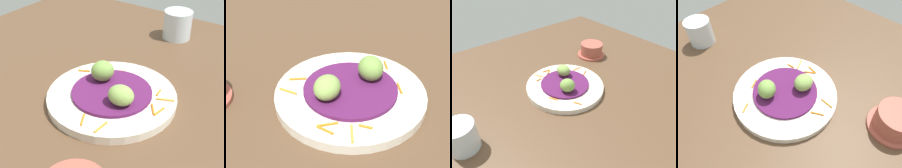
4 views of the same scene
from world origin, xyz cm
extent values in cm
cube|color=brown|center=(0.00, 0.00, 1.00)|extent=(110.00, 110.00, 2.00)
cylinder|color=silver|center=(-2.59, -2.66, 2.90)|extent=(26.83, 26.83, 1.81)
cylinder|color=#51194C|center=(-2.59, -2.66, 4.16)|extent=(16.67, 16.67, 0.70)
cylinder|color=orange|center=(-12.77, -6.82, 4.01)|extent=(3.51, 1.84, 0.40)
cylinder|color=orange|center=(-3.21, 7.57, 4.01)|extent=(1.90, 3.05, 0.40)
cylinder|color=orange|center=(-13.59, -2.74, 4.01)|extent=(0.90, 3.07, 0.40)
cylinder|color=orange|center=(7.70, -6.18, 4.01)|extent=(2.56, 1.56, 0.40)
cylinder|color=orange|center=(-10.51, -8.23, 4.01)|extent=(0.62, 2.21, 0.40)
cylinder|color=orange|center=(1.22, -10.62, 4.01)|extent=(2.86, 1.80, 0.40)
cylinder|color=orange|center=(-7.21, 7.32, 4.01)|extent=(0.62, 3.51, 0.40)
cylinder|color=orange|center=(-12.27, -2.66, 4.01)|extent=(2.19, 2.85, 0.40)
ellipsoid|color=#84A851|center=(-6.60, -0.37, 6.49)|extent=(5.47, 4.70, 3.97)
ellipsoid|color=#759E47|center=(1.43, -4.96, 6.74)|extent=(6.61, 6.64, 4.46)
cylinder|color=#A85142|center=(-13.79, 21.98, 2.40)|extent=(11.77, 11.77, 0.80)
cylinder|color=#A85142|center=(-13.79, 21.98, 5.24)|extent=(9.37, 9.37, 4.87)
cylinder|color=silver|center=(0.45, -38.49, 5.96)|extent=(7.92, 7.92, 7.92)
camera|label=1|loc=(-34.46, 42.53, 42.46)|focal=52.34mm
camera|label=2|loc=(-46.28, -18.61, 38.85)|focal=52.64mm
camera|label=3|loc=(42.98, -41.12, 47.72)|focal=34.00mm
camera|label=4|loc=(22.02, 22.76, 48.73)|focal=35.27mm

